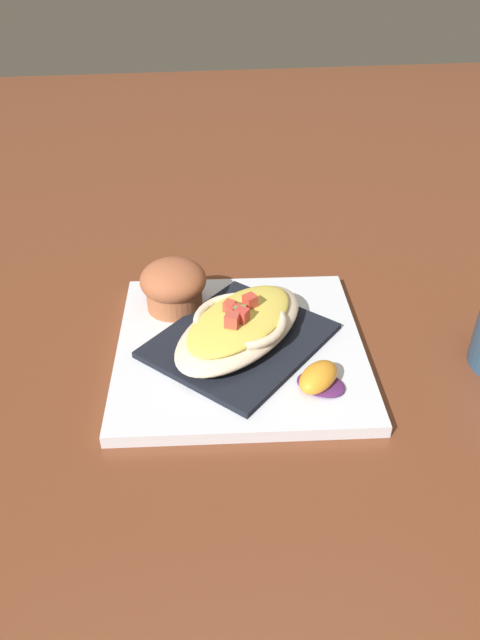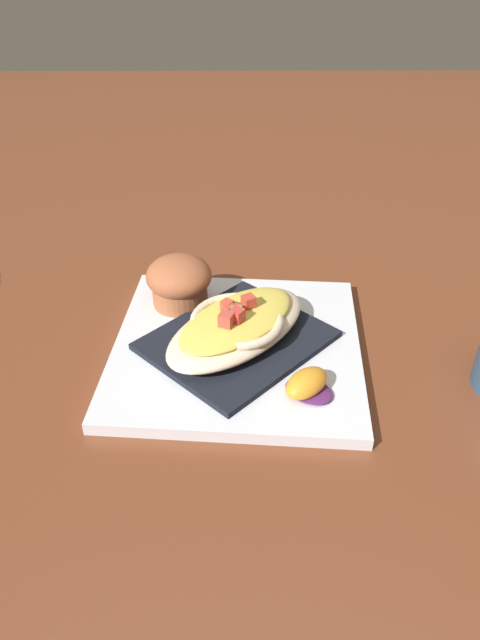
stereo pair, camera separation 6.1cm
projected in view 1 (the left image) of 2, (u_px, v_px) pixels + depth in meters
The scene contains 6 objects.
ground_plane at pixel (240, 352), 0.64m from camera, with size 2.60×2.60×0.00m, color brown.
square_plate at pixel (240, 348), 0.63m from camera, with size 0.26×0.26×0.01m, color white.
folded_napkin at pixel (240, 340), 0.63m from camera, with size 0.17×0.15×0.01m, color black.
gratin_dish at pixel (240, 324), 0.61m from camera, with size 0.19×0.20×0.05m.
muffin at pixel (174, 285), 0.67m from camera, with size 0.08×0.08×0.06m.
orange_garnish at pixel (319, 379), 0.57m from camera, with size 0.06×0.06×0.02m.
Camera 1 is at (-0.06, -0.49, 0.40)m, focal length 32.85 mm.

